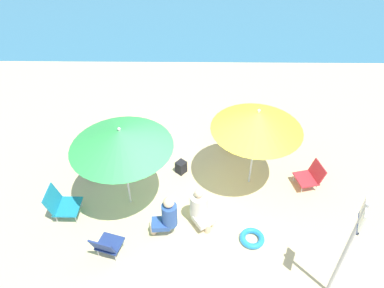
{
  "coord_description": "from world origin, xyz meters",
  "views": [
    {
      "loc": [
        -0.14,
        -4.98,
        6.01
      ],
      "look_at": [
        -0.22,
        1.36,
        0.7
      ],
      "focal_mm": 33.73,
      "sensor_mm": 36.0,
      "label": 1
    }
  ],
  "objects_px": {
    "beach_chair_e": "(95,158)",
    "beach_chair_d": "(311,176)",
    "person_a": "(167,216)",
    "umbrella_green": "(121,139)",
    "beach_bag": "(181,167)",
    "beach_chair_b": "(61,203)",
    "umbrella_yellow": "(258,121)",
    "swim_ring": "(252,238)",
    "beach_chair_c": "(106,245)",
    "person_b": "(200,207)",
    "warning_sign": "(350,241)",
    "beach_chair_a": "(237,136)"
  },
  "relations": [
    {
      "from": "beach_chair_a",
      "to": "beach_chair_b",
      "type": "height_order",
      "value": "beach_chair_b"
    },
    {
      "from": "beach_chair_b",
      "to": "person_b",
      "type": "relative_size",
      "value": 0.73
    },
    {
      "from": "beach_chair_b",
      "to": "warning_sign",
      "type": "bearing_deg",
      "value": -17.3
    },
    {
      "from": "umbrella_green",
      "to": "beach_chair_a",
      "type": "xyz_separation_m",
      "value": [
        2.44,
        1.96,
        -1.47
      ]
    },
    {
      "from": "beach_chair_d",
      "to": "beach_bag",
      "type": "relative_size",
      "value": 2.0
    },
    {
      "from": "person_a",
      "to": "warning_sign",
      "type": "distance_m",
      "value": 3.24
    },
    {
      "from": "beach_chair_e",
      "to": "warning_sign",
      "type": "bearing_deg",
      "value": 19.72
    },
    {
      "from": "umbrella_green",
      "to": "swim_ring",
      "type": "relative_size",
      "value": 4.16
    },
    {
      "from": "person_b",
      "to": "beach_chair_e",
      "type": "bearing_deg",
      "value": -154.18
    },
    {
      "from": "umbrella_yellow",
      "to": "beach_chair_a",
      "type": "height_order",
      "value": "umbrella_yellow"
    },
    {
      "from": "beach_chair_b",
      "to": "beach_chair_a",
      "type": "bearing_deg",
      "value": 31.81
    },
    {
      "from": "umbrella_green",
      "to": "beach_bag",
      "type": "distance_m",
      "value": 2.16
    },
    {
      "from": "umbrella_yellow",
      "to": "beach_chair_d",
      "type": "height_order",
      "value": "umbrella_yellow"
    },
    {
      "from": "beach_chair_a",
      "to": "person_a",
      "type": "bearing_deg",
      "value": -29.66
    },
    {
      "from": "beach_chair_a",
      "to": "person_b",
      "type": "bearing_deg",
      "value": -20.6
    },
    {
      "from": "umbrella_yellow",
      "to": "beach_chair_e",
      "type": "relative_size",
      "value": 2.94
    },
    {
      "from": "beach_chair_d",
      "to": "warning_sign",
      "type": "xyz_separation_m",
      "value": [
        -0.27,
        -2.54,
        1.16
      ]
    },
    {
      "from": "umbrella_green",
      "to": "beach_bag",
      "type": "xyz_separation_m",
      "value": [
        1.07,
        0.94,
        -1.62
      ]
    },
    {
      "from": "beach_chair_e",
      "to": "warning_sign",
      "type": "xyz_separation_m",
      "value": [
        4.67,
        -2.97,
        1.09
      ]
    },
    {
      "from": "beach_chair_b",
      "to": "beach_chair_c",
      "type": "height_order",
      "value": "beach_chair_b"
    },
    {
      "from": "umbrella_green",
      "to": "swim_ring",
      "type": "bearing_deg",
      "value": -20.74
    },
    {
      "from": "umbrella_yellow",
      "to": "warning_sign",
      "type": "bearing_deg",
      "value": -67.68
    },
    {
      "from": "beach_chair_b",
      "to": "person_a",
      "type": "height_order",
      "value": "person_a"
    },
    {
      "from": "person_a",
      "to": "warning_sign",
      "type": "bearing_deg",
      "value": 152.22
    },
    {
      "from": "swim_ring",
      "to": "beach_bag",
      "type": "height_order",
      "value": "beach_bag"
    },
    {
      "from": "umbrella_green",
      "to": "warning_sign",
      "type": "xyz_separation_m",
      "value": [
        3.72,
        -1.98,
        -0.32
      ]
    },
    {
      "from": "umbrella_green",
      "to": "beach_chair_c",
      "type": "relative_size",
      "value": 3.14
    },
    {
      "from": "umbrella_green",
      "to": "person_b",
      "type": "distance_m",
      "value": 2.06
    },
    {
      "from": "person_a",
      "to": "warning_sign",
      "type": "relative_size",
      "value": 0.44
    },
    {
      "from": "beach_chair_b",
      "to": "swim_ring",
      "type": "bearing_deg",
      "value": -8.35
    },
    {
      "from": "beach_chair_c",
      "to": "person_a",
      "type": "height_order",
      "value": "person_a"
    },
    {
      "from": "beach_chair_d",
      "to": "person_a",
      "type": "relative_size",
      "value": 0.62
    },
    {
      "from": "person_b",
      "to": "warning_sign",
      "type": "distance_m",
      "value": 2.85
    },
    {
      "from": "warning_sign",
      "to": "beach_chair_b",
      "type": "bearing_deg",
      "value": -174.54
    },
    {
      "from": "beach_chair_e",
      "to": "beach_chair_d",
      "type": "bearing_deg",
      "value": 47.15
    },
    {
      "from": "beach_chair_a",
      "to": "beach_chair_b",
      "type": "relative_size",
      "value": 0.86
    },
    {
      "from": "umbrella_green",
      "to": "beach_chair_a",
      "type": "height_order",
      "value": "umbrella_green"
    },
    {
      "from": "beach_chair_b",
      "to": "person_b",
      "type": "xyz_separation_m",
      "value": [
        2.85,
        -0.16,
        0.11
      ]
    },
    {
      "from": "umbrella_green",
      "to": "beach_chair_d",
      "type": "height_order",
      "value": "umbrella_green"
    },
    {
      "from": "beach_chair_e",
      "to": "person_b",
      "type": "distance_m",
      "value": 2.88
    },
    {
      "from": "beach_chair_c",
      "to": "beach_chair_d",
      "type": "height_order",
      "value": "beach_chair_c"
    },
    {
      "from": "umbrella_yellow",
      "to": "beach_chair_b",
      "type": "xyz_separation_m",
      "value": [
        -3.99,
        -1.0,
        -1.41
      ]
    },
    {
      "from": "beach_chair_b",
      "to": "swim_ring",
      "type": "relative_size",
      "value": 1.38
    },
    {
      "from": "beach_chair_c",
      "to": "person_b",
      "type": "distance_m",
      "value": 1.91
    },
    {
      "from": "beach_chair_a",
      "to": "beach_chair_d",
      "type": "height_order",
      "value": "beach_chair_d"
    },
    {
      "from": "beach_chair_e",
      "to": "beach_chair_b",
      "type": "bearing_deg",
      "value": -54.39
    },
    {
      "from": "warning_sign",
      "to": "beach_chair_e",
      "type": "bearing_deg",
      "value": 170.75
    },
    {
      "from": "umbrella_green",
      "to": "beach_bag",
      "type": "relative_size",
      "value": 6.55
    },
    {
      "from": "person_a",
      "to": "beach_chair_e",
      "type": "bearing_deg",
      "value": -49.47
    },
    {
      "from": "umbrella_yellow",
      "to": "beach_chair_c",
      "type": "xyz_separation_m",
      "value": [
        -2.86,
        -1.99,
        -1.4
      ]
    }
  ]
}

